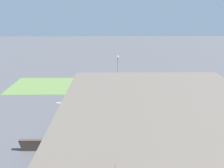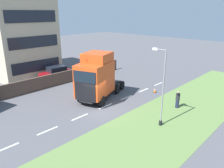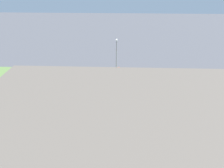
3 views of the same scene
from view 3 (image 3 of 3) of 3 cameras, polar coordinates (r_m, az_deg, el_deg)
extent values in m
plane|color=#515156|center=(22.37, 3.84, -6.03)|extent=(120.00, 120.00, 0.00)
cube|color=#607F42|center=(27.43, 3.60, 1.45)|extent=(7.00, 44.00, 0.01)
cube|color=white|center=(24.29, -21.33, -5.07)|extent=(0.16, 1.80, 0.00)
cube|color=white|center=(23.23, -14.03, -5.46)|extent=(0.16, 1.80, 0.00)
cube|color=white|center=(22.57, -6.15, -5.78)|extent=(0.16, 1.80, 0.00)
cube|color=white|center=(22.36, 2.04, -5.99)|extent=(0.16, 1.80, 0.00)
cube|color=white|center=(22.60, 10.22, -6.09)|extent=(0.16, 1.80, 0.00)
cube|color=white|center=(23.28, 18.08, -6.06)|extent=(0.16, 1.80, 0.00)
cube|color=white|center=(24.37, 25.37, -5.94)|extent=(0.16, 1.80, 0.00)
cube|color=#4C3D33|center=(15.40, 4.65, -23.82)|extent=(0.25, 24.00, 1.59)
cube|color=#1E232D|center=(7.50, 4.89, -11.39)|extent=(0.08, 6.63, 1.45)
cube|color=black|center=(20.23, -3.12, -8.17)|extent=(3.83, 7.41, 0.24)
cube|color=#DB4719|center=(19.57, 1.44, -3.24)|extent=(3.81, 4.69, 3.27)
cube|color=black|center=(20.63, 6.84, -3.93)|extent=(2.10, 0.80, 1.83)
cube|color=black|center=(19.85, 7.09, -0.49)|extent=(2.22, 0.85, 1.05)
cube|color=#DB4719|center=(18.33, -0.28, 1.88)|extent=(3.21, 3.31, 0.90)
sphere|color=orange|center=(18.06, 5.93, 3.12)|extent=(0.14, 0.14, 0.14)
cylinder|color=black|center=(19.88, -7.80, -8.59)|extent=(1.83, 1.83, 0.12)
cylinder|color=black|center=(21.84, 2.65, -5.32)|extent=(0.65, 1.09, 1.04)
cylinder|color=black|center=(20.08, 5.00, -9.13)|extent=(0.65, 1.09, 1.04)
cylinder|color=black|center=(21.05, -7.37, -7.14)|extent=(0.65, 1.09, 1.04)
cylinder|color=black|center=(19.22, -5.96, -11.32)|extent=(0.65, 1.09, 1.04)
cylinder|color=black|center=(20.93, -11.35, -7.80)|extent=(0.65, 1.09, 1.04)
cylinder|color=black|center=(19.09, -10.37, -12.09)|extent=(0.65, 1.09, 1.04)
cylinder|color=black|center=(19.53, 31.00, -16.31)|extent=(0.47, 0.84, 0.80)
cylinder|color=black|center=(27.26, 1.28, 1.77)|extent=(0.27, 0.27, 0.40)
cylinder|color=gray|center=(25.98, 1.36, 7.43)|extent=(0.12, 0.12, 6.24)
cylinder|color=gray|center=(24.53, 1.42, 13.52)|extent=(0.90, 0.09, 0.09)
cube|color=silver|center=(24.10, 1.41, 13.21)|extent=(0.44, 0.20, 0.16)
cylinder|color=#1E233D|center=(26.93, -7.47, 1.62)|extent=(0.34, 0.34, 0.82)
cylinder|color=#26262D|center=(26.59, -7.57, 3.00)|extent=(0.39, 0.39, 0.65)
sphere|color=tan|center=(26.39, -7.63, 3.84)|extent=(0.22, 0.22, 0.22)
cube|color=black|center=(24.35, -13.71, -3.53)|extent=(0.36, 0.36, 0.03)
cone|color=orange|center=(24.20, -13.79, -2.96)|extent=(0.28, 0.28, 0.55)
cylinder|color=white|center=(24.18, -13.80, -2.91)|extent=(0.17, 0.17, 0.07)
camera|label=1|loc=(2.76, -142.84, -9.81)|focal=24.00mm
camera|label=2|loc=(35.15, 27.33, 20.05)|focal=35.00mm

